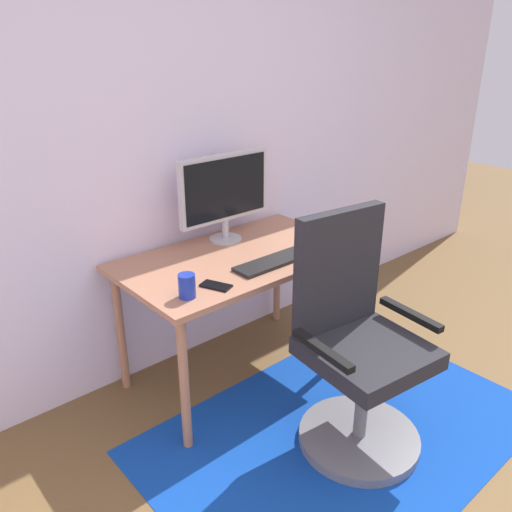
{
  "coord_description": "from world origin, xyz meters",
  "views": [
    {
      "loc": [
        -1.63,
        -0.15,
        1.75
      ],
      "look_at": [
        -0.17,
        1.52,
        0.82
      ],
      "focal_mm": 36.41,
      "sensor_mm": 36.0,
      "label": 1
    }
  ],
  "objects_px": {
    "computer_mouse": "(315,243)",
    "monitor": "(225,191)",
    "coffee_cup": "(187,286)",
    "office_chair": "(356,357)",
    "keyboard": "(273,262)",
    "desk": "(239,268)",
    "cell_phone": "(216,286)"
  },
  "relations": [
    {
      "from": "keyboard",
      "to": "monitor",
      "type": "bearing_deg",
      "value": 86.72
    },
    {
      "from": "cell_phone",
      "to": "computer_mouse",
      "type": "bearing_deg",
      "value": -18.87
    },
    {
      "from": "keyboard",
      "to": "desk",
      "type": "bearing_deg",
      "value": 106.36
    },
    {
      "from": "cell_phone",
      "to": "keyboard",
      "type": "bearing_deg",
      "value": -19.2
    },
    {
      "from": "keyboard",
      "to": "cell_phone",
      "type": "relative_size",
      "value": 3.07
    },
    {
      "from": "monitor",
      "to": "computer_mouse",
      "type": "distance_m",
      "value": 0.56
    },
    {
      "from": "keyboard",
      "to": "computer_mouse",
      "type": "distance_m",
      "value": 0.34
    },
    {
      "from": "monitor",
      "to": "keyboard",
      "type": "bearing_deg",
      "value": -93.28
    },
    {
      "from": "desk",
      "to": "keyboard",
      "type": "distance_m",
      "value": 0.22
    },
    {
      "from": "keyboard",
      "to": "cell_phone",
      "type": "bearing_deg",
      "value": -176.36
    },
    {
      "from": "office_chair",
      "to": "cell_phone",
      "type": "bearing_deg",
      "value": 132.97
    },
    {
      "from": "desk",
      "to": "keyboard",
      "type": "bearing_deg",
      "value": -73.64
    },
    {
      "from": "monitor",
      "to": "keyboard",
      "type": "relative_size",
      "value": 1.32
    },
    {
      "from": "monitor",
      "to": "cell_phone",
      "type": "distance_m",
      "value": 0.65
    },
    {
      "from": "desk",
      "to": "cell_phone",
      "type": "height_order",
      "value": "cell_phone"
    },
    {
      "from": "computer_mouse",
      "to": "monitor",
      "type": "bearing_deg",
      "value": 128.93
    },
    {
      "from": "cell_phone",
      "to": "desk",
      "type": "bearing_deg",
      "value": 12.3
    },
    {
      "from": "desk",
      "to": "office_chair",
      "type": "relative_size",
      "value": 1.14
    },
    {
      "from": "monitor",
      "to": "computer_mouse",
      "type": "height_order",
      "value": "monitor"
    },
    {
      "from": "keyboard",
      "to": "coffee_cup",
      "type": "height_order",
      "value": "coffee_cup"
    },
    {
      "from": "desk",
      "to": "cell_phone",
      "type": "xyz_separation_m",
      "value": [
        -0.31,
        -0.22,
        0.08
      ]
    },
    {
      "from": "desk",
      "to": "coffee_cup",
      "type": "height_order",
      "value": "coffee_cup"
    },
    {
      "from": "desk",
      "to": "office_chair",
      "type": "xyz_separation_m",
      "value": [
        0.06,
        -0.74,
        -0.2
      ]
    },
    {
      "from": "coffee_cup",
      "to": "office_chair",
      "type": "bearing_deg",
      "value": -44.52
    },
    {
      "from": "monitor",
      "to": "keyboard",
      "type": "height_order",
      "value": "monitor"
    },
    {
      "from": "monitor",
      "to": "desk",
      "type": "bearing_deg",
      "value": -110.94
    },
    {
      "from": "coffee_cup",
      "to": "cell_phone",
      "type": "distance_m",
      "value": 0.16
    },
    {
      "from": "monitor",
      "to": "coffee_cup",
      "type": "distance_m",
      "value": 0.74
    },
    {
      "from": "computer_mouse",
      "to": "coffee_cup",
      "type": "xyz_separation_m",
      "value": [
        -0.86,
        -0.05,
        0.04
      ]
    },
    {
      "from": "keyboard",
      "to": "coffee_cup",
      "type": "bearing_deg",
      "value": -177.49
    },
    {
      "from": "computer_mouse",
      "to": "cell_phone",
      "type": "xyz_separation_m",
      "value": [
        -0.71,
        -0.05,
        -0.01
      ]
    },
    {
      "from": "monitor",
      "to": "computer_mouse",
      "type": "xyz_separation_m",
      "value": [
        0.31,
        -0.39,
        -0.26
      ]
    }
  ]
}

